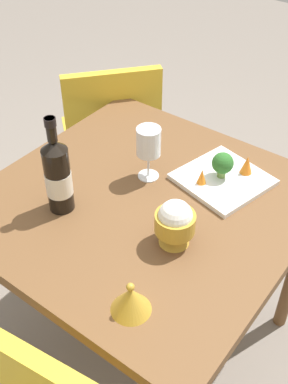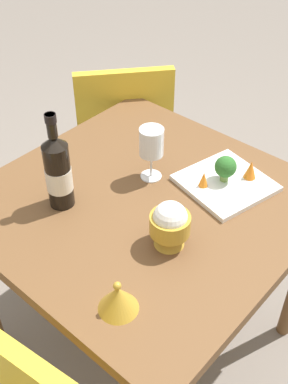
{
  "view_description": "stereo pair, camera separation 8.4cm",
  "coord_description": "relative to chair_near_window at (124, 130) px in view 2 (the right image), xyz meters",
  "views": [
    {
      "loc": [
        -0.88,
        -0.66,
        1.69
      ],
      "look_at": [
        0.0,
        0.0,
        0.77
      ],
      "focal_mm": 45.07,
      "sensor_mm": 36.0,
      "label": 1
    },
    {
      "loc": [
        -0.82,
        -0.73,
        1.69
      ],
      "look_at": [
        0.0,
        0.0,
        0.77
      ],
      "focal_mm": 45.07,
      "sensor_mm": 36.0,
      "label": 2
    }
  ],
  "objects": [
    {
      "name": "dining_table",
      "position": [
        -0.47,
        -0.53,
        0.12
      ],
      "size": [
        0.92,
        0.92,
        0.74
      ],
      "color": "brown",
      "rests_on": "ground_plane"
    },
    {
      "name": "rice_bowl",
      "position": [
        -0.56,
        -0.71,
        0.28
      ],
      "size": [
        0.11,
        0.11,
        0.14
      ],
      "color": "gold",
      "rests_on": "dining_table"
    },
    {
      "name": "broccoli_floret",
      "position": [
        -0.25,
        -0.67,
        0.27
      ],
      "size": [
        0.07,
        0.07,
        0.09
      ],
      "color": "#729E4C",
      "rests_on": "serving_plate"
    },
    {
      "name": "rice_bowl_lid",
      "position": [
        -0.81,
        -0.75,
        0.24
      ],
      "size": [
        0.1,
        0.1,
        0.09
      ],
      "color": "gold",
      "rests_on": "dining_table"
    },
    {
      "name": "carrot_garnish_right",
      "position": [
        -0.18,
        -0.72,
        0.25
      ],
      "size": [
        0.04,
        0.04,
        0.06
      ],
      "color": "orange",
      "rests_on": "serving_plate"
    },
    {
      "name": "chair_near_window",
      "position": [
        0.0,
        0.0,
        0.0
      ],
      "size": [
        0.56,
        0.56,
        0.85
      ],
      "rotation": [
        0.0,
        0.0,
        -0.7
      ],
      "color": "gold",
      "rests_on": "ground_plane"
    },
    {
      "name": "wine_glass",
      "position": [
        -0.37,
        -0.48,
        0.33
      ],
      "size": [
        0.08,
        0.08,
        0.18
      ],
      "color": "white",
      "rests_on": "dining_table"
    },
    {
      "name": "wine_bottle",
      "position": [
        -0.64,
        -0.36,
        0.33
      ],
      "size": [
        0.08,
        0.08,
        0.31
      ],
      "color": "black",
      "rests_on": "dining_table"
    },
    {
      "name": "ground_plane",
      "position": [
        -0.47,
        -0.53,
        -0.53
      ],
      "size": [
        8.0,
        8.0,
        0.0
      ],
      "primitive_type": "plane",
      "color": "gray"
    },
    {
      "name": "carrot_garnish_left",
      "position": [
        -0.31,
        -0.64,
        0.25
      ],
      "size": [
        0.03,
        0.03,
        0.05
      ],
      "color": "orange",
      "rests_on": "serving_plate"
    },
    {
      "name": "serving_plate",
      "position": [
        -0.25,
        -0.68,
        0.21
      ],
      "size": [
        0.3,
        0.3,
        0.02
      ],
      "rotation": [
        0.0,
        0.0,
        -0.23
      ],
      "color": "white",
      "rests_on": "dining_table"
    }
  ]
}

